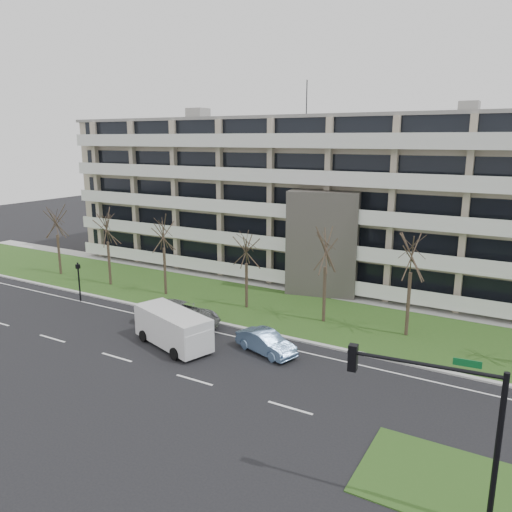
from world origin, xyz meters
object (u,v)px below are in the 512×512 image
Objects in this scene: traffic_signal at (444,416)px; silver_pickup at (179,314)px; blue_sedan at (266,342)px; white_van at (173,326)px; pedestrian_signal at (79,277)px.

silver_pickup is at bearing 146.20° from traffic_signal.
white_van is (-5.75, -2.05, 0.70)m from blue_sedan.
pedestrian_signal is at bearing 88.04° from silver_pickup.
blue_sedan is at bearing -5.48° from pedestrian_signal.
white_van is at bearing -16.28° from pedestrian_signal.
blue_sedan is 15.55m from traffic_signal.
traffic_signal is 32.31m from pedestrian_signal.
blue_sedan is 1.29× the size of pedestrian_signal.
pedestrian_signal is (-18.42, 1.31, 1.41)m from blue_sedan.
silver_pickup is 0.98× the size of white_van.
white_van is at bearing 151.56° from traffic_signal.
pedestrian_signal reaches higher than blue_sedan.
pedestrian_signal is at bearing -176.62° from white_van.
white_van is 1.93× the size of pedestrian_signal.
pedestrian_signal reaches higher than white_van.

